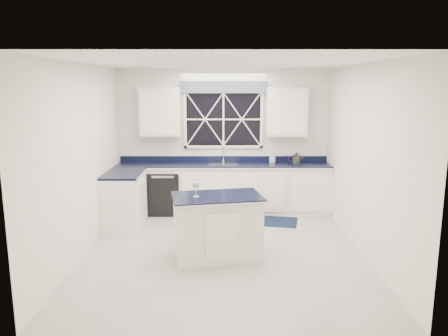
{
  "coord_description": "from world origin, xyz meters",
  "views": [
    {
      "loc": [
        -0.0,
        -6.08,
        2.41
      ],
      "look_at": [
        0.01,
        0.4,
        1.16
      ],
      "focal_mm": 35.0,
      "sensor_mm": 36.0,
      "label": 1
    }
  ],
  "objects_px": {
    "dishwasher": "(165,191)",
    "wine_glass": "(196,184)",
    "island": "(217,227)",
    "faucet": "(223,154)",
    "soap_bottle": "(273,157)",
    "kettle": "(296,158)"
  },
  "relations": [
    {
      "from": "dishwasher",
      "to": "island",
      "type": "xyz_separation_m",
      "value": [
        1.01,
        -2.22,
        0.04
      ]
    },
    {
      "from": "dishwasher",
      "to": "soap_bottle",
      "type": "bearing_deg",
      "value": 4.75
    },
    {
      "from": "island",
      "to": "wine_glass",
      "type": "xyz_separation_m",
      "value": [
        -0.29,
        -0.07,
        0.63
      ]
    },
    {
      "from": "dishwasher",
      "to": "kettle",
      "type": "relative_size",
      "value": 2.81
    },
    {
      "from": "wine_glass",
      "to": "faucet",
      "type": "bearing_deg",
      "value": 81.5
    },
    {
      "from": "kettle",
      "to": "wine_glass",
      "type": "height_order",
      "value": "wine_glass"
    },
    {
      "from": "dishwasher",
      "to": "faucet",
      "type": "relative_size",
      "value": 2.72
    },
    {
      "from": "island",
      "to": "wine_glass",
      "type": "bearing_deg",
      "value": -177.35
    },
    {
      "from": "dishwasher",
      "to": "faucet",
      "type": "distance_m",
      "value": 1.31
    },
    {
      "from": "faucet",
      "to": "kettle",
      "type": "height_order",
      "value": "faucet"
    },
    {
      "from": "island",
      "to": "kettle",
      "type": "distance_m",
      "value": 2.78
    },
    {
      "from": "faucet",
      "to": "soap_bottle",
      "type": "relative_size",
      "value": 1.41
    },
    {
      "from": "faucet",
      "to": "soap_bottle",
      "type": "bearing_deg",
      "value": -1.54
    },
    {
      "from": "dishwasher",
      "to": "wine_glass",
      "type": "relative_size",
      "value": 3.19
    },
    {
      "from": "dishwasher",
      "to": "wine_glass",
      "type": "height_order",
      "value": "wine_glass"
    },
    {
      "from": "faucet",
      "to": "kettle",
      "type": "distance_m",
      "value": 1.38
    },
    {
      "from": "soap_bottle",
      "to": "dishwasher",
      "type": "bearing_deg",
      "value": -175.25
    },
    {
      "from": "wine_glass",
      "to": "island",
      "type": "bearing_deg",
      "value": 13.6
    },
    {
      "from": "faucet",
      "to": "kettle",
      "type": "relative_size",
      "value": 1.03
    },
    {
      "from": "faucet",
      "to": "soap_bottle",
      "type": "xyz_separation_m",
      "value": [
        0.94,
        -0.03,
        -0.05
      ]
    },
    {
      "from": "wine_glass",
      "to": "soap_bottle",
      "type": "relative_size",
      "value": 1.19
    },
    {
      "from": "wine_glass",
      "to": "soap_bottle",
      "type": "bearing_deg",
      "value": 61.99
    }
  ]
}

